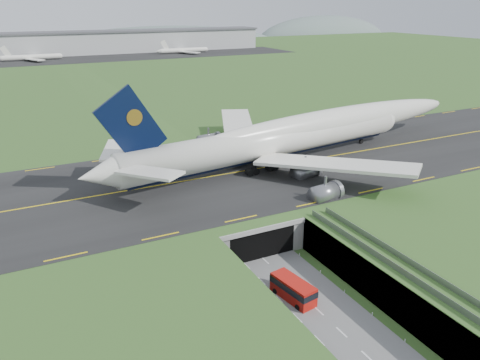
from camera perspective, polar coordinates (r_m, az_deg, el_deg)
ground at (r=73.45m, az=5.87°, el=-12.40°), size 900.00×900.00×0.00m
airfield_deck at (r=71.86m, az=5.96°, el=-10.40°), size 800.00×800.00×6.00m
trench_road at (r=68.36m, az=9.33°, el=-15.32°), size 12.00×75.00×0.20m
taxiway at (r=97.07m, az=-4.38°, el=0.25°), size 800.00×44.00×0.18m
tunnel_portal at (r=84.47m, az=-0.09°, el=-4.98°), size 17.00×22.30×6.00m
guideway at (r=65.30m, az=23.88°, el=-13.40°), size 3.00×53.00×7.05m
jumbo_jet at (r=108.40m, az=7.18°, el=5.53°), size 103.30×64.42×21.49m
shuttle_tram at (r=69.19m, az=6.49°, el=-13.11°), size 3.93×7.66×2.99m
cargo_terminal at (r=353.38m, az=-21.77°, el=15.18°), size 320.00×67.00×15.60m
distant_hills at (r=493.27m, az=-15.49°, el=14.99°), size 700.00×91.00×60.00m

